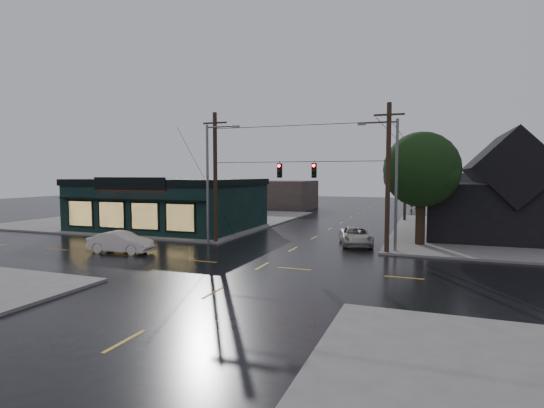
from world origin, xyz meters
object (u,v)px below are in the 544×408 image
(corner_tree, at_px, (421,170))
(suv_silver, at_px, (356,236))
(utility_pole_ne, at_px, (386,254))
(sedan_cream, at_px, (121,242))
(utility_pole_nw, at_px, (216,243))

(corner_tree, relative_size, suv_silver, 1.72)
(utility_pole_ne, height_order, suv_silver, utility_pole_ne)
(sedan_cream, xyz_separation_m, suv_silver, (14.61, 8.91, -0.06))
(utility_pole_ne, height_order, sedan_cream, utility_pole_ne)
(sedan_cream, bearing_deg, utility_pole_ne, -76.66)
(corner_tree, height_order, suv_silver, corner_tree)
(suv_silver, bearing_deg, utility_pole_ne, -64.52)
(corner_tree, xyz_separation_m, utility_pole_nw, (-15.04, -4.13, -5.72))
(utility_pole_ne, distance_m, suv_silver, 3.99)
(corner_tree, bearing_deg, utility_pole_nw, -164.66)
(utility_pole_nw, relative_size, suv_silver, 2.08)
(sedan_cream, bearing_deg, corner_tree, -68.08)
(sedan_cream, height_order, suv_silver, sedan_cream)
(utility_pole_ne, xyz_separation_m, suv_silver, (-2.57, 2.98, 0.68))
(corner_tree, relative_size, utility_pole_nw, 0.83)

